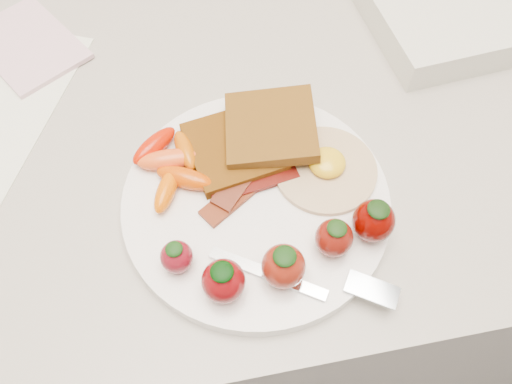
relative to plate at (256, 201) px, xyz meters
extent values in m
cube|color=gray|center=(0.00, 0.13, -0.46)|extent=(2.00, 0.60, 0.90)
cylinder|color=white|center=(0.00, 0.00, 0.00)|extent=(0.27, 0.27, 0.02)
cube|color=#3E1704|center=(-0.01, 0.06, 0.02)|extent=(0.11, 0.11, 0.01)
cube|color=#46270D|center=(0.03, 0.07, 0.03)|extent=(0.11, 0.10, 0.02)
cylinder|color=beige|center=(0.08, 0.02, 0.01)|extent=(0.14, 0.14, 0.01)
ellipsoid|color=gold|center=(0.08, 0.02, 0.02)|extent=(0.05, 0.05, 0.02)
cube|color=#460F03|center=(-0.02, 0.01, 0.01)|extent=(0.09, 0.07, 0.00)
cube|color=#420302|center=(0.00, 0.02, 0.01)|extent=(0.09, 0.04, 0.00)
cube|color=#370A06|center=(-0.01, 0.03, 0.02)|extent=(0.08, 0.08, 0.00)
ellipsoid|color=#EA521A|center=(-0.08, 0.05, 0.02)|extent=(0.06, 0.02, 0.02)
ellipsoid|color=#C44000|center=(-0.07, 0.03, 0.02)|extent=(0.06, 0.05, 0.02)
ellipsoid|color=#DE5C00|center=(-0.09, 0.02, 0.02)|extent=(0.04, 0.06, 0.02)
ellipsoid|color=#BD5303|center=(-0.06, 0.06, 0.02)|extent=(0.03, 0.05, 0.02)
ellipsoid|color=#BB1600|center=(-0.09, 0.07, 0.02)|extent=(0.06, 0.05, 0.02)
ellipsoid|color=maroon|center=(-0.08, -0.06, 0.03)|extent=(0.03, 0.03, 0.03)
ellipsoid|color=black|center=(-0.08, -0.06, 0.04)|extent=(0.02, 0.02, 0.01)
ellipsoid|color=#68070A|center=(-0.05, -0.09, 0.03)|extent=(0.04, 0.04, 0.04)
ellipsoid|color=black|center=(-0.05, -0.09, 0.05)|extent=(0.02, 0.02, 0.01)
ellipsoid|color=maroon|center=(0.01, -0.09, 0.03)|extent=(0.04, 0.04, 0.04)
ellipsoid|color=black|center=(0.01, -0.09, 0.05)|extent=(0.02, 0.02, 0.01)
ellipsoid|color=#641009|center=(0.06, -0.07, 0.03)|extent=(0.04, 0.04, 0.04)
ellipsoid|color=black|center=(0.06, -0.07, 0.05)|extent=(0.02, 0.02, 0.01)
ellipsoid|color=#520300|center=(0.10, -0.06, 0.03)|extent=(0.04, 0.04, 0.04)
ellipsoid|color=black|center=(0.10, -0.06, 0.05)|extent=(0.02, 0.02, 0.01)
cube|color=silver|center=(0.00, -0.08, 0.01)|extent=(0.10, 0.07, 0.00)
cube|color=silver|center=(0.08, -0.12, 0.01)|extent=(0.05, 0.04, 0.00)
cube|color=#D6A9B5|center=(-0.24, 0.28, 0.00)|extent=(0.16, 0.18, 0.01)
camera|label=1|loc=(-0.05, -0.24, 0.44)|focal=35.00mm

